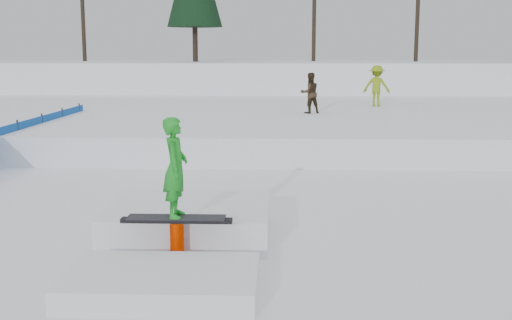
{
  "coord_description": "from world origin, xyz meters",
  "views": [
    {
      "loc": [
        0.91,
        -9.29,
        3.03
      ],
      "look_at": [
        0.5,
        2.0,
        1.1
      ],
      "focal_mm": 45.0,
      "sensor_mm": 36.0,
      "label": 1
    }
  ],
  "objects": [
    {
      "name": "ground",
      "position": [
        0.0,
        0.0,
        0.0
      ],
      "size": [
        120.0,
        120.0,
        0.0
      ],
      "primitive_type": "plane",
      "color": "white"
    },
    {
      "name": "snow_berm",
      "position": [
        0.0,
        30.0,
        1.2
      ],
      "size": [
        60.0,
        14.0,
        2.4
      ],
      "primitive_type": "cube",
      "color": "white",
      "rests_on": "ground"
    },
    {
      "name": "snow_midrise",
      "position": [
        0.0,
        16.0,
        0.4
      ],
      "size": [
        50.0,
        18.0,
        0.8
      ],
      "primitive_type": "cube",
      "color": "white",
      "rests_on": "ground"
    },
    {
      "name": "walker_olive",
      "position": [
        2.01,
        13.88,
        1.53
      ],
      "size": [
        0.85,
        0.76,
        1.46
      ],
      "primitive_type": "imported",
      "rotation": [
        0.0,
        0.0,
        3.49
      ],
      "color": "#2D2214",
      "rests_on": "snow_midrise"
    },
    {
      "name": "walker_ygreen",
      "position": [
        4.86,
        16.92,
        1.63
      ],
      "size": [
        1.19,
        0.88,
        1.65
      ],
      "primitive_type": "imported",
      "rotation": [
        0.0,
        0.0,
        2.86
      ],
      "color": "olive",
      "rests_on": "snow_midrise"
    },
    {
      "name": "jib_rail_feature",
      "position": [
        -0.55,
        0.14,
        0.3
      ],
      "size": [
        2.6,
        4.4,
        2.11
      ],
      "color": "white",
      "rests_on": "ground"
    }
  ]
}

